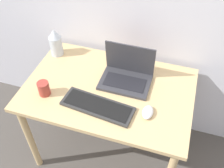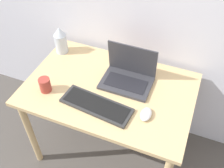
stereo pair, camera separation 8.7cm
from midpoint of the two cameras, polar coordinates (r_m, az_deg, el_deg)
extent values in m
cube|color=tan|center=(1.79, -2.18, -1.21)|extent=(1.14, 0.75, 0.03)
cylinder|color=tan|center=(2.10, -18.57, -11.30)|extent=(0.05, 0.05, 0.73)
cylinder|color=tan|center=(2.43, -10.97, 0.53)|extent=(0.05, 0.05, 0.73)
cylinder|color=tan|center=(2.23, 13.51, -5.11)|extent=(0.05, 0.05, 0.73)
cube|color=#333338|center=(1.80, 1.52, 0.38)|extent=(0.34, 0.24, 0.02)
cube|color=black|center=(1.79, 1.41, 0.38)|extent=(0.28, 0.13, 0.00)
cube|color=#333338|center=(1.79, 2.53, 5.53)|extent=(0.34, 0.04, 0.24)
cube|color=black|center=(1.80, 2.62, 5.77)|extent=(0.30, 0.03, 0.20)
cube|color=#2D2D2D|center=(1.66, -4.67, -4.88)|extent=(0.48, 0.21, 0.02)
cube|color=black|center=(1.66, -4.69, -4.66)|extent=(0.44, 0.17, 0.00)
ellipsoid|color=silver|center=(1.63, 6.26, -6.15)|extent=(0.07, 0.11, 0.03)
cylinder|color=silver|center=(2.06, -13.25, 8.08)|extent=(0.09, 0.09, 0.15)
cone|color=silver|center=(2.00, -13.78, 10.58)|extent=(0.09, 0.09, 0.07)
cylinder|color=#9E382D|center=(1.77, -16.00, -0.98)|extent=(0.08, 0.08, 0.10)
camera|label=1|loc=(0.04, -91.51, -1.52)|focal=42.00mm
camera|label=2|loc=(0.04, 88.49, 1.52)|focal=42.00mm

